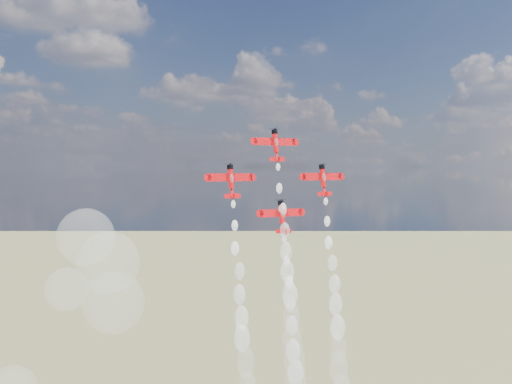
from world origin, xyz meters
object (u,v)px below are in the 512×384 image
at_px(plane_lead, 276,144).
at_px(plane_slot, 282,216).
at_px(plane_right, 323,179).
at_px(plane_left, 231,180).

xyz_separation_m(plane_lead, plane_slot, (0.00, -3.30, -16.99)).
xyz_separation_m(plane_lead, plane_right, (12.36, -1.65, -8.49)).
bearing_deg(plane_slot, plane_left, 172.39).
xyz_separation_m(plane_left, plane_slot, (12.36, -1.65, -8.49)).
distance_m(plane_lead, plane_right, 15.09).
bearing_deg(plane_right, plane_slot, -172.39).
xyz_separation_m(plane_lead, plane_left, (-12.36, -1.65, -8.49)).
height_order(plane_lead, plane_left, plane_lead).
relative_size(plane_left, plane_slot, 1.00).
bearing_deg(plane_slot, plane_right, 7.61).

